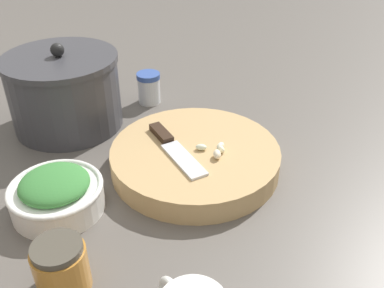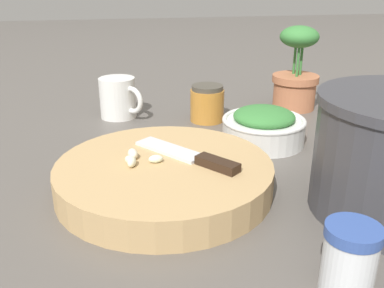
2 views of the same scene
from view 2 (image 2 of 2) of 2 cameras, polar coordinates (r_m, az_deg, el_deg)
name	(u,v)px [view 2 (image 2 of 2)]	position (r m, az deg, el deg)	size (l,w,h in m)	color
ground_plane	(185,175)	(0.69, -0.89, -4.19)	(5.00, 5.00, 0.00)	#56514C
cutting_board	(164,176)	(0.63, -3.70, -4.33)	(0.32, 0.32, 0.04)	tan
chef_knife	(192,156)	(0.63, -0.03, -1.67)	(0.16, 0.14, 0.01)	black
garlic_cloves	(137,158)	(0.63, -7.36, -1.87)	(0.05, 0.06, 0.02)	#F3E2C2
herb_bowl	(264,126)	(0.82, 9.51, 2.36)	(0.16, 0.16, 0.07)	silver
spice_jar	(349,259)	(0.47, 20.26, -14.17)	(0.06, 0.06, 0.08)	silver
coffee_mug	(119,98)	(0.96, -9.75, 6.09)	(0.10, 0.09, 0.09)	silver
honey_jar	(207,103)	(0.93, 2.03, 5.43)	(0.07, 0.07, 0.08)	#BC7A2D
potted_herb	(296,75)	(1.04, 13.69, 8.99)	(0.11, 0.11, 0.19)	#B26B47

